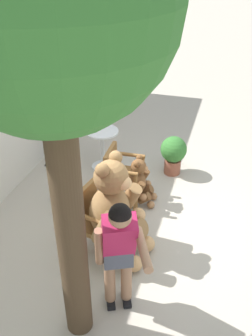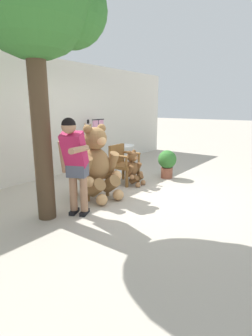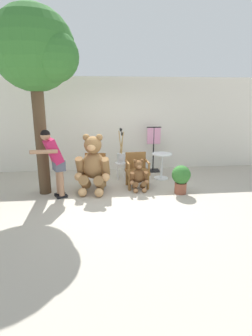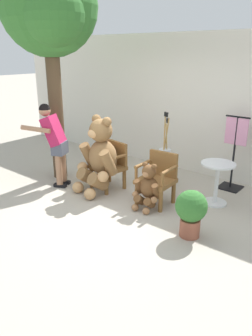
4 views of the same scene
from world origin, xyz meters
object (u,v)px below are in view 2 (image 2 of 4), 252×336
teddy_bear_small (133,168)px  brush_bucket (89,154)px  round_side_table (123,155)px  clothing_display_stand (99,143)px  teddy_bear_large (98,163)px  wooden_chair_left (89,172)px  wooden_chair_right (123,163)px  person_visitor (75,160)px  potted_plant (167,162)px  white_stool (90,166)px

teddy_bear_small → brush_bucket: bearing=108.6°
round_side_table → clothing_display_stand: (-0.06, 0.81, 0.27)m
brush_bucket → teddy_bear_large: bearing=-128.0°
brush_bucket → round_side_table: size_ratio=1.33×
wooden_chair_left → round_side_table: size_ratio=1.19×
wooden_chair_left → teddy_bear_small: bearing=-14.8°
wooden_chair_left → brush_bucket: 1.04m
wooden_chair_right → clothing_display_stand: bearing=62.8°
person_visitor → round_side_table: person_visitor is taller
teddy_bear_large → brush_bucket: 1.23m
round_side_table → potted_plant: (0.18, -1.20, -0.05)m
brush_bucket → clothing_display_stand: (1.05, 0.68, 0.08)m
teddy_bear_small → potted_plant: (0.96, -0.33, 0.02)m
wooden_chair_right → teddy_bear_small: bearing=-89.1°
wooden_chair_left → clothing_display_stand: size_ratio=0.63×
wooden_chair_left → teddy_bear_small: size_ratio=1.11×
wooden_chair_right → round_side_table: wooden_chair_right is taller
teddy_bear_small → person_visitor: person_visitor is taller
teddy_bear_large → teddy_bear_small: 1.13m
round_side_table → potted_plant: round_side_table is taller
teddy_bear_large → wooden_chair_left: bearing=84.4°
wooden_chair_left → white_stool: 1.03m
white_stool → brush_bucket: (0.00, 0.00, 0.29)m
person_visitor → potted_plant: 2.93m
wooden_chair_left → round_side_table: wooden_chair_left is taller
person_visitor → white_stool: size_ratio=3.37×
person_visitor → brush_bucket: person_visitor is taller
potted_plant → clothing_display_stand: bearing=96.9°
wooden_chair_left → clothing_display_stand: 2.28m
teddy_bear_small → teddy_bear_large: bearing=178.5°
person_visitor → potted_plant: bearing=-0.8°
teddy_bear_large → brush_bucket: brush_bucket is taller
brush_bucket → clothing_display_stand: brush_bucket is taller
teddy_bear_small → person_visitor: 2.02m
round_side_table → teddy_bear_small: bearing=-131.8°
white_stool → clothing_display_stand: size_ratio=0.34×
teddy_bear_large → person_visitor: 0.92m
potted_plant → clothing_display_stand: (-0.24, 2.01, 0.32)m
teddy_bear_large → teddy_bear_small: size_ratio=1.79×
white_stool → round_side_table: (1.11, -0.12, 0.09)m
person_visitor → clothing_display_stand: (2.64, 1.97, -0.20)m
person_visitor → round_side_table: 2.98m
teddy_bear_large → round_side_table: bearing=24.3°
wooden_chair_left → brush_bucket: brush_bucket is taller
wooden_chair_right → teddy_bear_small: 0.30m
teddy_bear_large → wooden_chair_right: bearing=13.2°
person_visitor → clothing_display_stand: bearing=36.7°
person_visitor → round_side_table: (2.70, 1.16, -0.47)m
potted_plant → teddy_bear_small: bearing=161.1°
potted_plant → clothing_display_stand: clothing_display_stand is taller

